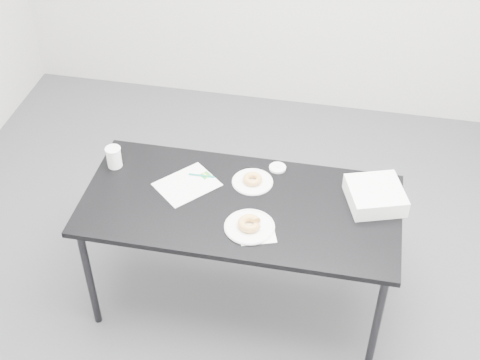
% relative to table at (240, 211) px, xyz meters
% --- Properties ---
extents(floor, '(4.00, 4.00, 0.00)m').
position_rel_table_xyz_m(floor, '(-0.15, 0.08, -0.69)').
color(floor, '#49494D').
rests_on(floor, ground).
extents(table, '(1.64, 0.77, 0.75)m').
position_rel_table_xyz_m(table, '(0.00, 0.00, 0.00)').
color(table, black).
rests_on(table, floor).
extents(scorecard, '(0.38, 0.38, 0.00)m').
position_rel_table_xyz_m(scorecard, '(-0.31, 0.09, 0.06)').
color(scorecard, white).
rests_on(scorecard, table).
extents(logo_patch, '(0.07, 0.07, 0.00)m').
position_rel_table_xyz_m(logo_patch, '(-0.23, 0.18, 0.06)').
color(logo_patch, green).
rests_on(logo_patch, scorecard).
extents(pen, '(0.14, 0.01, 0.01)m').
position_rel_table_xyz_m(pen, '(-0.25, 0.17, 0.06)').
color(pen, '#0B7F6F').
rests_on(pen, scorecard).
extents(napkin, '(0.22, 0.22, 0.00)m').
position_rel_table_xyz_m(napkin, '(0.12, -0.19, 0.06)').
color(napkin, white).
rests_on(napkin, table).
extents(plate_near, '(0.25, 0.25, 0.01)m').
position_rel_table_xyz_m(plate_near, '(0.08, -0.17, 0.06)').
color(plate_near, white).
rests_on(plate_near, napkin).
extents(donut_near, '(0.14, 0.14, 0.04)m').
position_rel_table_xyz_m(donut_near, '(0.08, -0.17, 0.09)').
color(donut_near, '#BD903C').
rests_on(donut_near, plate_near).
extents(plate_far, '(0.22, 0.22, 0.01)m').
position_rel_table_xyz_m(plate_far, '(0.03, 0.17, 0.06)').
color(plate_far, white).
rests_on(plate_far, table).
extents(donut_far, '(0.12, 0.12, 0.03)m').
position_rel_table_xyz_m(donut_far, '(0.03, 0.17, 0.08)').
color(donut_far, '#BD903C').
rests_on(donut_far, plate_far).
extents(coffee_cup, '(0.08, 0.08, 0.12)m').
position_rel_table_xyz_m(coffee_cup, '(-0.73, 0.16, 0.12)').
color(coffee_cup, white).
rests_on(coffee_cup, table).
extents(cup_lid, '(0.09, 0.09, 0.01)m').
position_rel_table_xyz_m(cup_lid, '(0.14, 0.31, 0.06)').
color(cup_lid, white).
rests_on(cup_lid, table).
extents(bakery_box, '(0.34, 0.34, 0.09)m').
position_rel_table_xyz_m(bakery_box, '(0.67, 0.15, 0.10)').
color(bakery_box, white).
rests_on(bakery_box, table).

